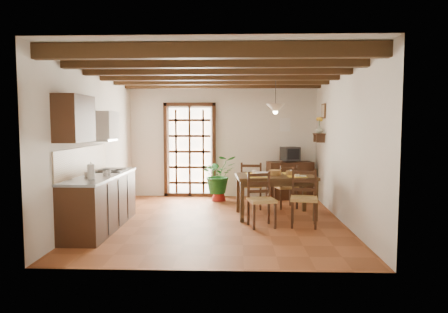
{
  "coord_description": "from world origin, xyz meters",
  "views": [
    {
      "loc": [
        0.36,
        -7.18,
        1.77
      ],
      "look_at": [
        0.1,
        0.4,
        1.15
      ],
      "focal_mm": 32.0,
      "sensor_mm": 36.0,
      "label": 1
    }
  ],
  "objects_px": {
    "dining_table": "(275,180)",
    "pendant_lamp": "(275,108)",
    "kitchen_counter": "(101,201)",
    "potted_plant": "(219,176)",
    "chair_far_right": "(286,195)",
    "chair_far_left": "(251,194)",
    "chair_near_right": "(304,209)",
    "sideboard": "(290,180)",
    "crt_tv": "(290,154)",
    "chair_near_left": "(261,210)"
  },
  "relations": [
    {
      "from": "chair_far_right",
      "to": "pendant_lamp",
      "type": "relative_size",
      "value": 1.08
    },
    {
      "from": "dining_table",
      "to": "pendant_lamp",
      "type": "bearing_deg",
      "value": 85.28
    },
    {
      "from": "kitchen_counter",
      "to": "dining_table",
      "type": "height_order",
      "value": "kitchen_counter"
    },
    {
      "from": "potted_plant",
      "to": "crt_tv",
      "type": "bearing_deg",
      "value": 10.81
    },
    {
      "from": "chair_near_right",
      "to": "sideboard",
      "type": "xyz_separation_m",
      "value": [
        0.09,
        2.56,
        0.13
      ]
    },
    {
      "from": "kitchen_counter",
      "to": "potted_plant",
      "type": "xyz_separation_m",
      "value": [
        1.88,
        2.5,
        0.1
      ]
    },
    {
      "from": "kitchen_counter",
      "to": "dining_table",
      "type": "bearing_deg",
      "value": 18.01
    },
    {
      "from": "chair_near_right",
      "to": "chair_near_left",
      "type": "bearing_deg",
      "value": -166.14
    },
    {
      "from": "chair_far_right",
      "to": "crt_tv",
      "type": "bearing_deg",
      "value": -117.37
    },
    {
      "from": "chair_far_left",
      "to": "crt_tv",
      "type": "height_order",
      "value": "crt_tv"
    },
    {
      "from": "chair_near_left",
      "to": "pendant_lamp",
      "type": "bearing_deg",
      "value": 56.74
    },
    {
      "from": "pendant_lamp",
      "to": "dining_table",
      "type": "bearing_deg",
      "value": -90.0
    },
    {
      "from": "chair_far_right",
      "to": "potted_plant",
      "type": "distance_m",
      "value": 1.66
    },
    {
      "from": "kitchen_counter",
      "to": "potted_plant",
      "type": "relative_size",
      "value": 0.99
    },
    {
      "from": "chair_near_right",
      "to": "chair_far_left",
      "type": "height_order",
      "value": "same"
    },
    {
      "from": "sideboard",
      "to": "chair_far_right",
      "type": "bearing_deg",
      "value": -110.74
    },
    {
      "from": "dining_table",
      "to": "chair_near_left",
      "type": "xyz_separation_m",
      "value": [
        -0.31,
        -0.78,
        -0.4
      ]
    },
    {
      "from": "sideboard",
      "to": "pendant_lamp",
      "type": "bearing_deg",
      "value": -116.03
    },
    {
      "from": "chair_near_right",
      "to": "chair_far_right",
      "type": "height_order",
      "value": "chair_near_right"
    },
    {
      "from": "chair_far_left",
      "to": "crt_tv",
      "type": "relative_size",
      "value": 2.09
    },
    {
      "from": "chair_far_left",
      "to": "chair_near_right",
      "type": "bearing_deg",
      "value": 124.55
    },
    {
      "from": "chair_near_left",
      "to": "chair_near_right",
      "type": "bearing_deg",
      "value": -9.3
    },
    {
      "from": "chair_far_left",
      "to": "chair_far_right",
      "type": "relative_size",
      "value": 1.08
    },
    {
      "from": "chair_near_left",
      "to": "crt_tv",
      "type": "bearing_deg",
      "value": 58.41
    },
    {
      "from": "dining_table",
      "to": "pendant_lamp",
      "type": "distance_m",
      "value": 1.39
    },
    {
      "from": "dining_table",
      "to": "pendant_lamp",
      "type": "xyz_separation_m",
      "value": [
        -0.0,
        0.1,
        1.38
      ]
    },
    {
      "from": "dining_table",
      "to": "crt_tv",
      "type": "xyz_separation_m",
      "value": [
        0.52,
        1.83,
        0.38
      ]
    },
    {
      "from": "chair_near_left",
      "to": "pendant_lamp",
      "type": "distance_m",
      "value": 2.01
    },
    {
      "from": "chair_near_left",
      "to": "crt_tv",
      "type": "distance_m",
      "value": 2.85
    },
    {
      "from": "dining_table",
      "to": "crt_tv",
      "type": "relative_size",
      "value": 3.29
    },
    {
      "from": "pendant_lamp",
      "to": "sideboard",
      "type": "bearing_deg",
      "value": 73.37
    },
    {
      "from": "kitchen_counter",
      "to": "chair_near_left",
      "type": "bearing_deg",
      "value": 4.33
    },
    {
      "from": "dining_table",
      "to": "sideboard",
      "type": "distance_m",
      "value": 1.93
    },
    {
      "from": "kitchen_counter",
      "to": "crt_tv",
      "type": "height_order",
      "value": "kitchen_counter"
    },
    {
      "from": "chair_near_right",
      "to": "sideboard",
      "type": "relative_size",
      "value": 0.95
    },
    {
      "from": "chair_near_left",
      "to": "chair_near_right",
      "type": "relative_size",
      "value": 0.96
    },
    {
      "from": "chair_far_right",
      "to": "crt_tv",
      "type": "relative_size",
      "value": 1.94
    },
    {
      "from": "chair_near_right",
      "to": "pendant_lamp",
      "type": "height_order",
      "value": "pendant_lamp"
    },
    {
      "from": "chair_far_left",
      "to": "pendant_lamp",
      "type": "relative_size",
      "value": 1.16
    },
    {
      "from": "dining_table",
      "to": "potted_plant",
      "type": "relative_size",
      "value": 0.68
    },
    {
      "from": "pendant_lamp",
      "to": "chair_far_right",
      "type": "bearing_deg",
      "value": 65.71
    },
    {
      "from": "chair_near_left",
      "to": "sideboard",
      "type": "height_order",
      "value": "chair_near_left"
    },
    {
      "from": "potted_plant",
      "to": "chair_far_right",
      "type": "bearing_deg",
      "value": -26.67
    },
    {
      "from": "kitchen_counter",
      "to": "potted_plant",
      "type": "distance_m",
      "value": 3.13
    },
    {
      "from": "chair_far_left",
      "to": "potted_plant",
      "type": "xyz_separation_m",
      "value": [
        -0.72,
        0.8,
        0.26
      ]
    },
    {
      "from": "chair_near_right",
      "to": "crt_tv",
      "type": "relative_size",
      "value": 2.09
    },
    {
      "from": "chair_near_right",
      "to": "chair_far_right",
      "type": "bearing_deg",
      "value": 103.87
    },
    {
      "from": "dining_table",
      "to": "chair_far_left",
      "type": "relative_size",
      "value": 1.57
    },
    {
      "from": "pendant_lamp",
      "to": "chair_near_right",
      "type": "bearing_deg",
      "value": -62.2
    },
    {
      "from": "chair_near_left",
      "to": "potted_plant",
      "type": "bearing_deg",
      "value": 96.2
    }
  ]
}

